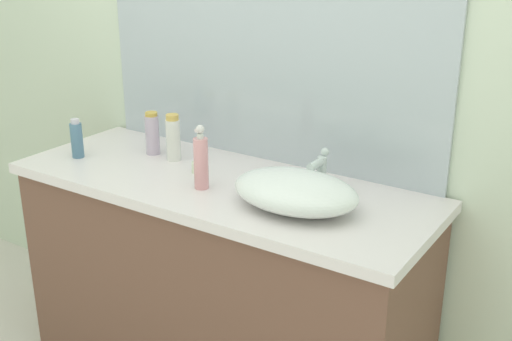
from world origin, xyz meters
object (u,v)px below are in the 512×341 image
(perfume_bottle, at_px, (152,134))
(spray_can, at_px, (77,139))
(lotion_bottle, at_px, (173,138))
(soap_dispenser, at_px, (201,161))
(candle_jar, at_px, (198,167))
(sink_basin, at_px, (295,191))

(perfume_bottle, bearing_deg, spray_can, -138.52)
(spray_can, bearing_deg, lotion_bottle, 28.44)
(soap_dispenser, relative_size, perfume_bottle, 1.33)
(perfume_bottle, bearing_deg, lotion_bottle, -5.56)
(perfume_bottle, distance_m, candle_jar, 0.29)
(perfume_bottle, distance_m, spray_can, 0.29)
(lotion_bottle, bearing_deg, soap_dispenser, -32.62)
(soap_dispenser, xyz_separation_m, perfume_bottle, (-0.38, 0.18, -0.01))
(sink_basin, relative_size, perfume_bottle, 2.48)
(soap_dispenser, distance_m, candle_jar, 0.17)
(candle_jar, bearing_deg, spray_can, -166.20)
(candle_jar, bearing_deg, soap_dispenser, -47.03)
(spray_can, bearing_deg, sink_basin, 2.36)
(soap_dispenser, relative_size, lotion_bottle, 1.24)
(soap_dispenser, relative_size, candle_jar, 4.99)
(lotion_bottle, distance_m, candle_jar, 0.18)
(sink_basin, distance_m, perfume_bottle, 0.75)
(perfume_bottle, bearing_deg, sink_basin, -11.71)
(soap_dispenser, xyz_separation_m, candle_jar, (-0.10, 0.11, -0.08))
(spray_can, xyz_separation_m, candle_jar, (0.49, 0.12, -0.05))
(sink_basin, relative_size, spray_can, 2.73)
(lotion_bottle, bearing_deg, spray_can, -151.56)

